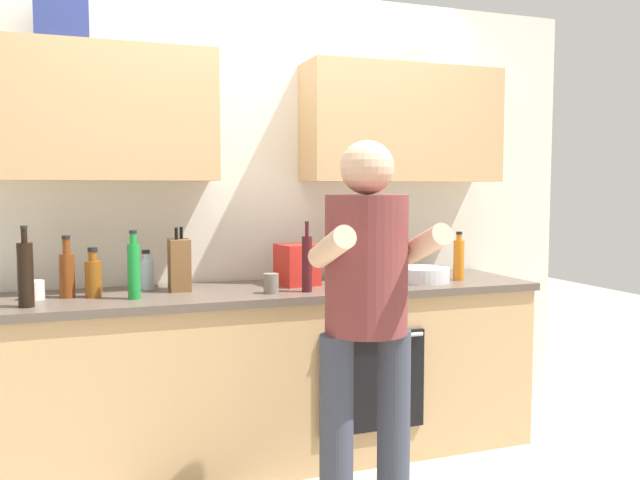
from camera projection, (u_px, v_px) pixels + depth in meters
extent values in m
plane|color=#B2A893|center=(272.00, 458.00, 3.44)|extent=(12.00, 12.00, 0.00)
cube|color=silver|center=(254.00, 217.00, 3.68)|extent=(4.00, 0.06, 2.50)
cube|color=tan|center=(96.00, 113.00, 3.18)|extent=(1.15, 0.32, 0.65)
cube|color=tan|center=(402.00, 125.00, 3.74)|extent=(1.15, 0.32, 0.65)
cylinder|color=silver|center=(415.00, 59.00, 3.73)|extent=(0.32, 0.32, 0.10)
cube|color=navy|center=(62.00, 15.00, 3.09)|extent=(0.24, 0.20, 0.26)
cube|color=tan|center=(272.00, 378.00, 3.41)|extent=(2.80, 0.60, 0.86)
cube|color=brown|center=(271.00, 292.00, 3.37)|extent=(2.84, 0.64, 0.04)
cube|color=black|center=(373.00, 382.00, 3.26)|extent=(0.56, 0.02, 0.50)
cylinder|color=silver|center=(375.00, 338.00, 3.22)|extent=(0.52, 0.02, 0.02)
cylinder|color=#383D4C|center=(336.00, 433.00, 2.69)|extent=(0.14, 0.14, 0.82)
cylinder|color=#383D4C|center=(394.00, 426.00, 2.77)|extent=(0.14, 0.14, 0.82)
cylinder|color=brown|center=(366.00, 264.00, 2.67)|extent=(0.34, 0.34, 0.57)
sphere|color=#D8AD8C|center=(367.00, 167.00, 2.64)|extent=(0.22, 0.22, 0.22)
cylinder|color=#D8AD8C|center=(331.00, 248.00, 2.49)|extent=(0.09, 0.31, 0.19)
cylinder|color=#D8AD8C|center=(424.00, 244.00, 2.62)|extent=(0.09, 0.31, 0.19)
cylinder|color=silver|center=(146.00, 275.00, 3.33)|extent=(0.07, 0.07, 0.15)
cylinder|color=silver|center=(146.00, 257.00, 3.32)|extent=(0.04, 0.04, 0.03)
cylinder|color=black|center=(146.00, 252.00, 3.32)|extent=(0.04, 0.04, 0.02)
cylinder|color=#198C33|center=(134.00, 272.00, 3.03)|extent=(0.06, 0.06, 0.26)
cylinder|color=#198C33|center=(133.00, 239.00, 3.02)|extent=(0.03, 0.03, 0.05)
cylinder|color=black|center=(133.00, 232.00, 3.02)|extent=(0.03, 0.03, 0.01)
cylinder|color=brown|center=(67.00, 276.00, 3.07)|extent=(0.07, 0.07, 0.21)
cylinder|color=brown|center=(66.00, 247.00, 3.06)|extent=(0.03, 0.03, 0.07)
cylinder|color=black|center=(66.00, 237.00, 3.06)|extent=(0.04, 0.04, 0.02)
cylinder|color=#8C4C14|center=(93.00, 279.00, 3.08)|extent=(0.08, 0.08, 0.17)
cylinder|color=#8C4C14|center=(93.00, 256.00, 3.07)|extent=(0.04, 0.04, 0.04)
cylinder|color=black|center=(93.00, 249.00, 3.07)|extent=(0.05, 0.05, 0.02)
cylinder|color=#471419|center=(307.00, 264.00, 3.24)|extent=(0.05, 0.05, 0.28)
cylinder|color=#471419|center=(307.00, 230.00, 3.23)|extent=(0.02, 0.02, 0.07)
cylinder|color=black|center=(307.00, 222.00, 3.23)|extent=(0.02, 0.02, 0.01)
cylinder|color=orange|center=(459.00, 260.00, 3.66)|extent=(0.06, 0.06, 0.22)
cylinder|color=orange|center=(459.00, 237.00, 3.65)|extent=(0.03, 0.03, 0.03)
cylinder|color=black|center=(459.00, 233.00, 3.64)|extent=(0.03, 0.03, 0.01)
cylinder|color=olive|center=(337.00, 264.00, 3.67)|extent=(0.07, 0.07, 0.18)
cylinder|color=olive|center=(337.00, 243.00, 3.66)|extent=(0.04, 0.04, 0.06)
cylinder|color=black|center=(337.00, 237.00, 3.65)|extent=(0.04, 0.04, 0.02)
cylinder|color=black|center=(26.00, 275.00, 2.82)|extent=(0.07, 0.07, 0.28)
cylinder|color=black|center=(24.00, 236.00, 2.81)|extent=(0.03, 0.03, 0.06)
cylinder|color=black|center=(24.00, 227.00, 2.81)|extent=(0.03, 0.03, 0.01)
cylinder|color=white|center=(35.00, 290.00, 3.02)|extent=(0.09, 0.09, 0.09)
cylinder|color=slate|center=(271.00, 283.00, 3.20)|extent=(0.07, 0.07, 0.10)
cylinder|color=silver|center=(422.00, 275.00, 3.60)|extent=(0.30, 0.30, 0.08)
cube|color=brown|center=(179.00, 265.00, 3.28)|extent=(0.10, 0.14, 0.26)
cylinder|color=black|center=(176.00, 234.00, 3.25)|extent=(0.02, 0.02, 0.06)
cylinder|color=black|center=(181.00, 233.00, 3.29)|extent=(0.02, 0.02, 0.06)
cube|color=red|center=(297.00, 265.00, 3.47)|extent=(0.22, 0.22, 0.22)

